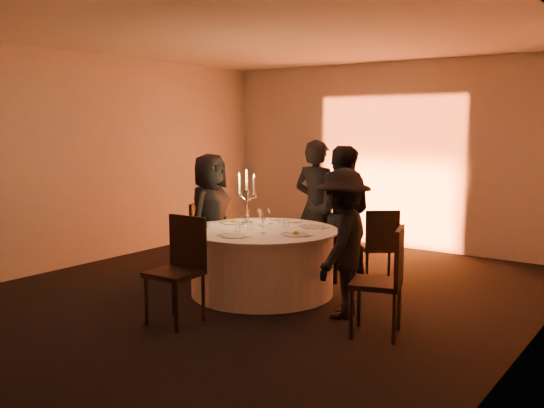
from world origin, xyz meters
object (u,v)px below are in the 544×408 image
Objects in this scene: chair_front at (180,262)px; guest_back_right at (341,214)px; guest_back_left at (317,207)px; candelabra at (247,205)px; chair_left at (203,231)px; guest_left at (210,216)px; chair_back_left at (323,233)px; banquet_table at (262,261)px; guest_right at (343,243)px; chair_right at (386,275)px; coffee_cup at (207,225)px; chair_back_right at (380,243)px.

guest_back_right is (0.55, 2.32, 0.26)m from chair_front.
guest_back_left is 1.10m from candelabra.
chair_front is at bearing -166.83° from chair_left.
guest_back_left is at bearing -88.84° from chair_left.
chair_front is 2.56m from guest_back_left.
chair_back_left is at bearing -47.53° from guest_left.
guest_back_right reaches higher than candelabra.
banquet_table is 1.16× the size of guest_right.
coffee_cup is at bearing -112.82° from chair_right.
guest_right reaches higher than chair_right.
chair_front reaches higher than chair_back_left.
guest_back_right reaches higher than chair_left.
chair_left is 0.51× the size of guest_back_left.
chair_back_right is 1.73m from candelabra.
guest_left reaches higher than chair_front.
guest_right reaches higher than chair_front.
guest_left is (0.44, -0.34, 0.30)m from chair_left.
guest_left is 1.04× the size of guest_right.
chair_back_left is 0.48× the size of guest_back_left.
chair_back_left is 0.54m from guest_back_left.
chair_back_right reaches higher than coffee_cup.
chair_right is at bearing 135.49° from chair_back_left.
chair_back_left is 0.88m from guest_back_right.
chair_left is at bearing 158.66° from banquet_table.
chair_right is 2.05m from guest_back_right.
guest_back_left is 1.15× the size of guest_right.
candelabra is at bearing 151.71° from banquet_table.
chair_left is at bearing 134.60° from coffee_cup.
guest_left is at bearing 167.35° from banquet_table.
chair_back_right is at bearing 167.92° from guest_back_right.
chair_left is 0.53× the size of guest_back_right.
chair_back_left is 0.53× the size of guest_left.
chair_left is at bearing 124.03° from chair_front.
guest_left is at bearing -13.79° from chair_back_right.
chair_front is 1.19m from coffee_cup.
chair_right is 0.98× the size of chair_front.
guest_right reaches higher than chair_back_right.
chair_left is at bearing -25.16° from chair_back_right.
chair_front reaches higher than banquet_table.
guest_back_left is 1.64m from coffee_cup.
guest_right is at bearing 38.11° from chair_front.
chair_right is 0.60× the size of guest_back_right.
chair_back_right is at bearing 64.24° from chair_front.
coffee_cup is (-0.62, -1.51, -0.10)m from guest_back_left.
chair_back_right is at bearing -100.40° from chair_left.
banquet_table is at bearing 90.30° from guest_back_left.
coffee_cup is (0.39, -0.51, -0.01)m from guest_left.
guest_right is at bearing -114.24° from guest_left.
candelabra is (0.22, 0.49, 0.21)m from coffee_cup.
chair_right is at bearing -18.17° from candelabra.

